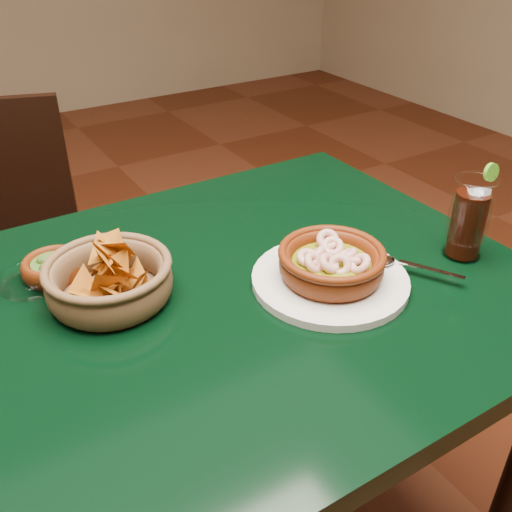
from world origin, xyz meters
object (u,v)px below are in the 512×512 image
dining_chair (3,269)px  dining_table (178,356)px  shrimp_plate (331,267)px  cola_drink (469,219)px  chip_basket (109,280)px

dining_chair → dining_table: bearing=-76.1°
shrimp_plate → cola_drink: bearing=-11.4°
dining_table → chip_basket: (-0.07, 0.07, 0.14)m
dining_table → dining_chair: size_ratio=1.34×
dining_chair → cola_drink: bearing=-50.7°
dining_chair → cola_drink: 1.12m
shrimp_plate → dining_chair: bearing=118.6°
dining_table → cola_drink: (0.51, -0.13, 0.17)m
dining_chair → shrimp_plate: (0.42, -0.78, 0.29)m
cola_drink → shrimp_plate: bearing=168.6°
dining_table → dining_chair: 0.74m
shrimp_plate → chip_basket: chip_basket is taller
chip_basket → cola_drink: size_ratio=1.38×
dining_chair → chip_basket: (0.10, -0.63, 0.30)m
dining_table → chip_basket: 0.17m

